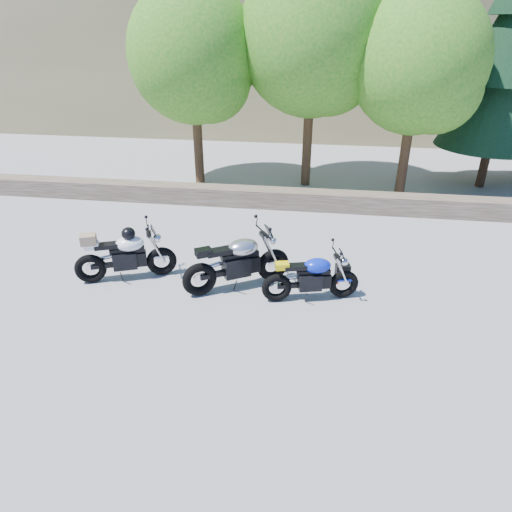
# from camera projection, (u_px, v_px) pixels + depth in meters

# --- Properties ---
(ground) EXTENTS (90.00, 90.00, 0.00)m
(ground) POSITION_uv_depth(u_px,v_px,m) (236.00, 320.00, 7.83)
(ground) COLOR gray
(ground) RESTS_ON ground
(stone_wall) EXTENTS (22.00, 0.55, 0.50)m
(stone_wall) POSITION_uv_depth(u_px,v_px,m) (273.00, 198.00, 12.56)
(stone_wall) COLOR #463A2F
(stone_wall) RESTS_ON ground
(tree_decid_left) EXTENTS (3.67, 3.67, 5.62)m
(tree_decid_left) POSITION_uv_depth(u_px,v_px,m) (196.00, 60.00, 12.77)
(tree_decid_left) COLOR #382314
(tree_decid_left) RESTS_ON ground
(tree_decid_mid) EXTENTS (4.08, 4.08, 6.24)m
(tree_decid_mid) POSITION_uv_depth(u_px,v_px,m) (316.00, 44.00, 12.50)
(tree_decid_mid) COLOR #382314
(tree_decid_mid) RESTS_ON ground
(tree_decid_right) EXTENTS (3.54, 3.54, 5.41)m
(tree_decid_right) POSITION_uv_depth(u_px,v_px,m) (422.00, 68.00, 11.86)
(tree_decid_right) COLOR #382314
(tree_decid_right) RESTS_ON ground
(conifer_near) EXTENTS (3.17, 3.17, 7.06)m
(conifer_near) POSITION_uv_depth(u_px,v_px,m) (509.00, 58.00, 12.57)
(conifer_near) COLOR #382314
(conifer_near) RESTS_ON ground
(silver_bike) EXTENTS (1.93, 1.25, 1.08)m
(silver_bike) POSITION_uv_depth(u_px,v_px,m) (238.00, 263.00, 8.59)
(silver_bike) COLOR black
(silver_bike) RESTS_ON ground
(white_bike) EXTENTS (1.88, 0.91, 1.09)m
(white_bike) POSITION_uv_depth(u_px,v_px,m) (125.00, 254.00, 8.88)
(white_bike) COLOR black
(white_bike) RESTS_ON ground
(blue_bike) EXTENTS (1.77, 0.69, 0.90)m
(blue_bike) POSITION_uv_depth(u_px,v_px,m) (312.00, 278.00, 8.24)
(blue_bike) COLOR black
(blue_bike) RESTS_ON ground
(backpack) EXTENTS (0.31, 0.28, 0.37)m
(backpack) POSITION_uv_depth(u_px,v_px,m) (342.00, 274.00, 8.92)
(backpack) COLOR black
(backpack) RESTS_ON ground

